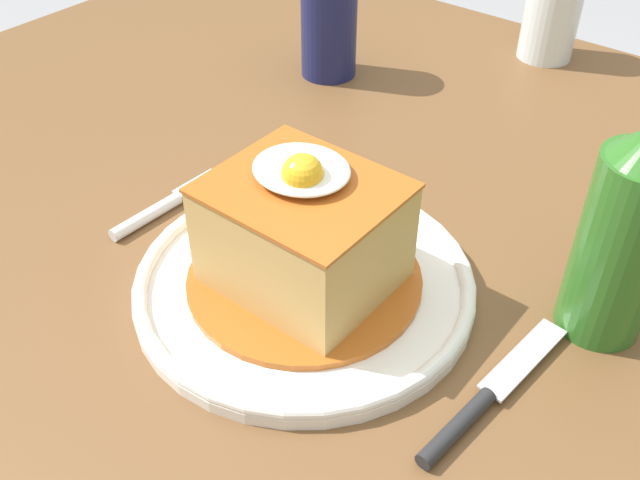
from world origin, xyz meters
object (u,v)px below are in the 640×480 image
at_px(main_plate, 305,282).
at_px(knife, 477,406).
at_px(drinking_glass, 550,22).
at_px(beer_bottle_green, 630,221).
at_px(fork, 164,206).
at_px(soda_can, 329,25).

distance_m(main_plate, knife, 0.17).
distance_m(main_plate, drinking_glass, 0.53).
distance_m(knife, beer_bottle_green, 0.17).
xyz_separation_m(fork, soda_can, (-0.06, 0.32, 0.06)).
height_order(main_plate, fork, main_plate).
xyz_separation_m(fork, beer_bottle_green, (0.37, 0.11, 0.09)).
relative_size(fork, beer_bottle_green, 0.53).
bearing_deg(knife, beer_bottle_green, 77.18).
height_order(knife, soda_can, soda_can).
bearing_deg(soda_can, drinking_glass, 48.35).
height_order(fork, drinking_glass, drinking_glass).
height_order(soda_can, beer_bottle_green, beer_bottle_green).
bearing_deg(soda_can, main_plate, -54.74).
bearing_deg(knife, fork, 176.41).
height_order(fork, beer_bottle_green, beer_bottle_green).
xyz_separation_m(fork, drinking_glass, (0.13, 0.52, 0.04)).
bearing_deg(soda_can, beer_bottle_green, -25.81).
bearing_deg(beer_bottle_green, soda_can, 154.19).
bearing_deg(fork, knife, -3.59).
relative_size(knife, beer_bottle_green, 0.62).
bearing_deg(main_plate, fork, 179.59).
bearing_deg(soda_can, fork, -80.11).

